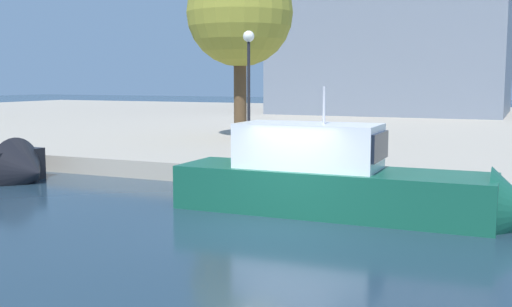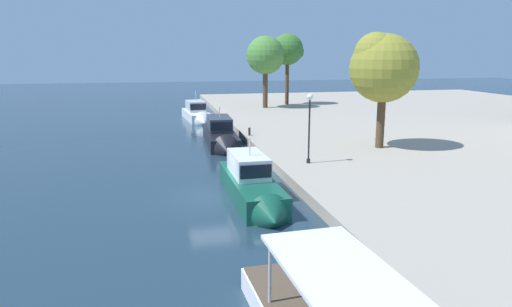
% 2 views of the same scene
% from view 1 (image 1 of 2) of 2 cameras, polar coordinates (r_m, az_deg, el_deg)
% --- Properties ---
extents(ground_plane, '(220.00, 220.00, 0.00)m').
position_cam_1_polar(ground_plane, '(15.66, 1.68, -6.90)').
color(ground_plane, '#1E3342').
extents(dock_promenade, '(120.00, 55.00, 0.68)m').
position_cam_1_polar(dock_promenade, '(47.20, 16.98, 2.41)').
color(dock_promenade, '#A39989').
rests_on(dock_promenade, ground_plane).
extents(motor_yacht_2, '(9.79, 2.47, 4.20)m').
position_cam_1_polar(motor_yacht_2, '(17.25, 8.40, -3.16)').
color(motor_yacht_2, '#14513D').
rests_on(motor_yacht_2, ground_plane).
extents(lamp_post, '(0.43, 0.43, 4.88)m').
position_cam_1_polar(lamp_post, '(23.71, -0.68, 7.07)').
color(lamp_post, black).
rests_on(lamp_post, dock_promenade).
extents(tree_0, '(5.43, 5.43, 9.22)m').
position_cam_1_polar(tree_0, '(32.24, -1.42, 13.22)').
color(tree_0, '#4C3823').
rests_on(tree_0, dock_promenade).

